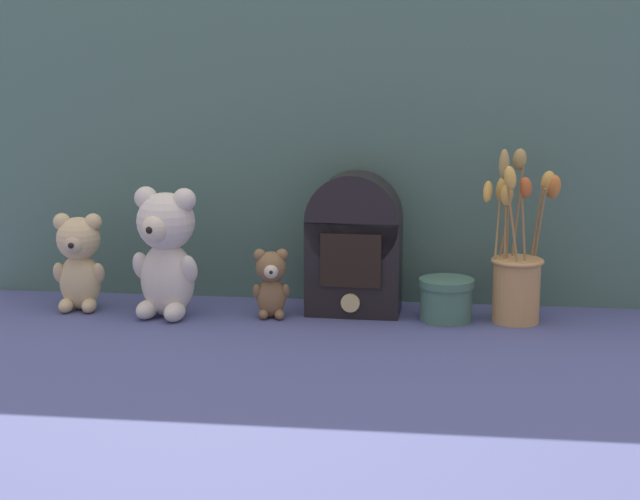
# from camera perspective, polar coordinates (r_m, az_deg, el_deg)

# --- Properties ---
(ground_plane) EXTENTS (4.00, 4.00, 0.00)m
(ground_plane) POSITION_cam_1_polar(r_m,az_deg,el_deg) (1.80, -0.08, -4.14)
(ground_plane) COLOR #4C5184
(backdrop_wall) EXTENTS (1.40, 0.02, 0.61)m
(backdrop_wall) POSITION_cam_1_polar(r_m,az_deg,el_deg) (1.91, 0.55, 6.04)
(backdrop_wall) COLOR #4C6B5B
(backdrop_wall) RESTS_ON ground
(teddy_bear_large) EXTENTS (0.13, 0.12, 0.24)m
(teddy_bear_large) POSITION_cam_1_polar(r_m,az_deg,el_deg) (1.82, -8.97, 0.00)
(teddy_bear_large) COLOR beige
(teddy_bear_large) RESTS_ON ground
(teddy_bear_medium) EXTENTS (0.10, 0.09, 0.19)m
(teddy_bear_medium) POSITION_cam_1_polar(r_m,az_deg,el_deg) (1.91, -13.85, -0.56)
(teddy_bear_medium) COLOR #DBBC84
(teddy_bear_medium) RESTS_ON ground
(teddy_bear_small) EXTENTS (0.07, 0.07, 0.13)m
(teddy_bear_small) POSITION_cam_1_polar(r_m,az_deg,el_deg) (1.81, -2.86, -1.86)
(teddy_bear_small) COLOR olive
(teddy_bear_small) RESTS_ON ground
(flower_vase) EXTENTS (0.14, 0.10, 0.32)m
(flower_vase) POSITION_cam_1_polar(r_m,az_deg,el_deg) (1.81, 11.41, -1.09)
(flower_vase) COLOR tan
(flower_vase) RESTS_ON ground
(vintage_radio) EXTENTS (0.18, 0.11, 0.27)m
(vintage_radio) POSITION_cam_1_polar(r_m,az_deg,el_deg) (1.83, 2.00, 0.37)
(vintage_radio) COLOR black
(vintage_radio) RESTS_ON ground
(decorative_tin_tall) EXTENTS (0.10, 0.10, 0.08)m
(decorative_tin_tall) POSITION_cam_1_polar(r_m,az_deg,el_deg) (1.81, 7.35, -2.87)
(decorative_tin_tall) COLOR #47705B
(decorative_tin_tall) RESTS_ON ground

